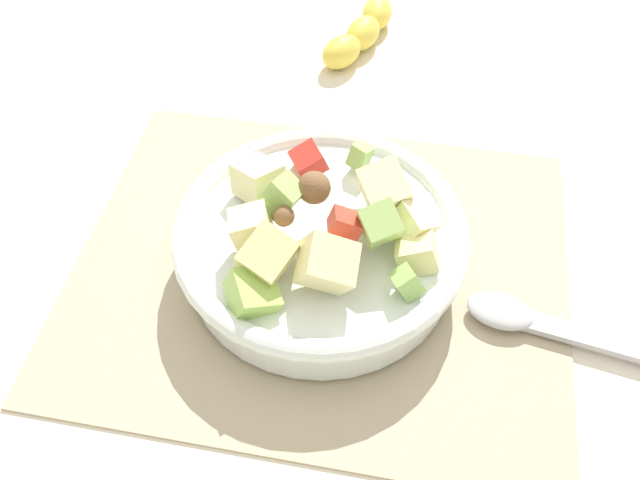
% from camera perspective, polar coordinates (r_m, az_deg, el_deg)
% --- Properties ---
extents(ground_plane, '(2.40, 2.40, 0.00)m').
position_cam_1_polar(ground_plane, '(0.62, 0.06, -2.34)').
color(ground_plane, silver).
extents(placemat, '(0.44, 0.36, 0.01)m').
position_cam_1_polar(placemat, '(0.61, 0.06, -2.17)').
color(placemat, tan).
rests_on(placemat, ground_plane).
extents(salad_bowl, '(0.25, 0.25, 0.10)m').
position_cam_1_polar(salad_bowl, '(0.58, 0.02, -0.24)').
color(salad_bowl, white).
rests_on(salad_bowl, placemat).
extents(serving_spoon, '(0.20, 0.06, 0.01)m').
position_cam_1_polar(serving_spoon, '(0.60, 18.29, -6.71)').
color(serving_spoon, '#B7B7BC').
rests_on(serving_spoon, placemat).
extents(banana_whole, '(0.08, 0.15, 0.04)m').
position_cam_1_polar(banana_whole, '(0.86, 3.39, 16.98)').
color(banana_whole, yellow).
rests_on(banana_whole, ground_plane).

